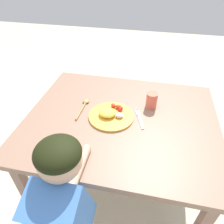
# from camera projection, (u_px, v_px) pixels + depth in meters

# --- Properties ---
(ground_plane) EXTENTS (8.00, 8.00, 0.00)m
(ground_plane) POSITION_uv_depth(u_px,v_px,m) (119.00, 185.00, 1.68)
(ground_plane) COLOR beige
(dining_table) EXTENTS (1.12, 0.92, 0.72)m
(dining_table) POSITION_uv_depth(u_px,v_px,m) (121.00, 127.00, 1.28)
(dining_table) COLOR #8F6B56
(dining_table) RESTS_ON ground_plane
(plate) EXTENTS (0.27, 0.27, 0.05)m
(plate) POSITION_uv_depth(u_px,v_px,m) (111.00, 115.00, 1.22)
(plate) COLOR gold
(plate) RESTS_ON dining_table
(fork) EXTENTS (0.08, 0.20, 0.01)m
(fork) POSITION_uv_depth(u_px,v_px,m) (139.00, 118.00, 1.22)
(fork) COLOR silver
(fork) RESTS_ON dining_table
(spoon) EXTENTS (0.04, 0.21, 0.02)m
(spoon) POSITION_uv_depth(u_px,v_px,m) (84.00, 105.00, 1.31)
(spoon) COLOR #AC844E
(spoon) RESTS_ON dining_table
(drinking_cup) EXTENTS (0.07, 0.07, 0.10)m
(drinking_cup) POSITION_uv_depth(u_px,v_px,m) (152.00, 100.00, 1.28)
(drinking_cup) COLOR #E9674F
(drinking_cup) RESTS_ON dining_table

